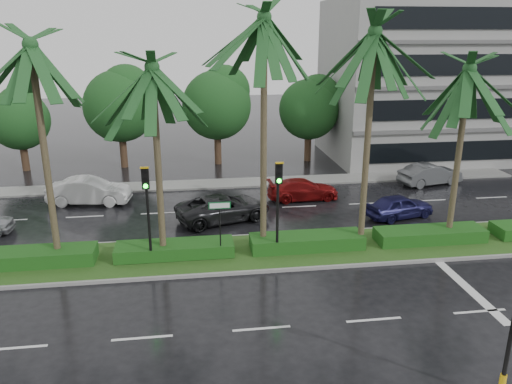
{
  "coord_description": "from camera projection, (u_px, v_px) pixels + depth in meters",
  "views": [
    {
      "loc": [
        -2.21,
        -19.59,
        9.68
      ],
      "look_at": [
        0.71,
        1.5,
        2.8
      ],
      "focal_mm": 35.0,
      "sensor_mm": 36.0,
      "label": 1
    }
  ],
  "objects": [
    {
      "name": "ground",
      "position": [
        245.0,
        264.0,
        21.73
      ],
      "size": [
        120.0,
        120.0,
        0.0
      ],
      "primitive_type": "plane",
      "color": "black",
      "rests_on": "ground"
    },
    {
      "name": "far_sidewalk",
      "position": [
        224.0,
        183.0,
        33.03
      ],
      "size": [
        40.0,
        2.0,
        0.12
      ],
      "primitive_type": "cube",
      "color": "gray",
      "rests_on": "ground"
    },
    {
      "name": "median",
      "position": [
        242.0,
        253.0,
        22.65
      ],
      "size": [
        36.0,
        4.0,
        0.15
      ],
      "color": "gray",
      "rests_on": "ground"
    },
    {
      "name": "hedge",
      "position": [
        242.0,
        245.0,
        22.54
      ],
      "size": [
        35.2,
        1.4,
        0.6
      ],
      "color": "#214D16",
      "rests_on": "median"
    },
    {
      "name": "lane_markings",
      "position": [
        315.0,
        264.0,
        21.72
      ],
      "size": [
        34.0,
        13.06,
        0.01
      ],
      "color": "silver",
      "rests_on": "ground"
    },
    {
      "name": "palm_row",
      "position": [
        209.0,
        68.0,
        19.99
      ],
      "size": [
        26.3,
        4.2,
        10.87
      ],
      "color": "#3F3424",
      "rests_on": "median"
    },
    {
      "name": "signal_median_left",
      "position": [
        147.0,
        201.0,
        20.57
      ],
      "size": [
        0.34,
        0.42,
        4.36
      ],
      "color": "black",
      "rests_on": "median"
    },
    {
      "name": "signal_median_right",
      "position": [
        278.0,
        195.0,
        21.29
      ],
      "size": [
        0.34,
        0.42,
        4.36
      ],
      "color": "black",
      "rests_on": "median"
    },
    {
      "name": "street_sign",
      "position": [
        220.0,
        216.0,
        21.4
      ],
      "size": [
        0.95,
        0.09,
        2.6
      ],
      "color": "black",
      "rests_on": "median"
    },
    {
      "name": "bg_trees",
      "position": [
        215.0,
        105.0,
        36.93
      ],
      "size": [
        32.35,
        5.17,
        7.47
      ],
      "color": "#382519",
      "rests_on": "ground"
    },
    {
      "name": "building",
      "position": [
        433.0,
        80.0,
        39.07
      ],
      "size": [
        16.0,
        10.0,
        12.0
      ],
      "primitive_type": "cube",
      "color": "gray",
      "rests_on": "ground"
    },
    {
      "name": "car_white",
      "position": [
        89.0,
        191.0,
        29.15
      ],
      "size": [
        2.18,
        4.84,
        1.54
      ],
      "primitive_type": "imported",
      "rotation": [
        0.0,
        0.0,
        1.45
      ],
      "color": "silver",
      "rests_on": "ground"
    },
    {
      "name": "car_darkgrey",
      "position": [
        223.0,
        208.0,
        26.6
      ],
      "size": [
        3.78,
        5.51,
        1.4
      ],
      "primitive_type": "imported",
      "rotation": [
        0.0,
        0.0,
        1.89
      ],
      "color": "black",
      "rests_on": "ground"
    },
    {
      "name": "car_red",
      "position": [
        303.0,
        189.0,
        29.96
      ],
      "size": [
        1.91,
        4.34,
        1.24
      ],
      "primitive_type": "imported",
      "rotation": [
        0.0,
        0.0,
        1.61
      ],
      "color": "maroon",
      "rests_on": "ground"
    },
    {
      "name": "car_blue",
      "position": [
        400.0,
        206.0,
        27.01
      ],
      "size": [
        2.39,
        4.01,
        1.28
      ],
      "primitive_type": "imported",
      "rotation": [
        0.0,
        0.0,
        1.82
      ],
      "color": "#181746",
      "rests_on": "ground"
    },
    {
      "name": "car_grey",
      "position": [
        430.0,
        174.0,
        32.83
      ],
      "size": [
        2.41,
        4.48,
        1.4
      ],
      "primitive_type": "imported",
      "rotation": [
        0.0,
        0.0,
        1.8
      ],
      "color": "#4C4E50",
      "rests_on": "ground"
    }
  ]
}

